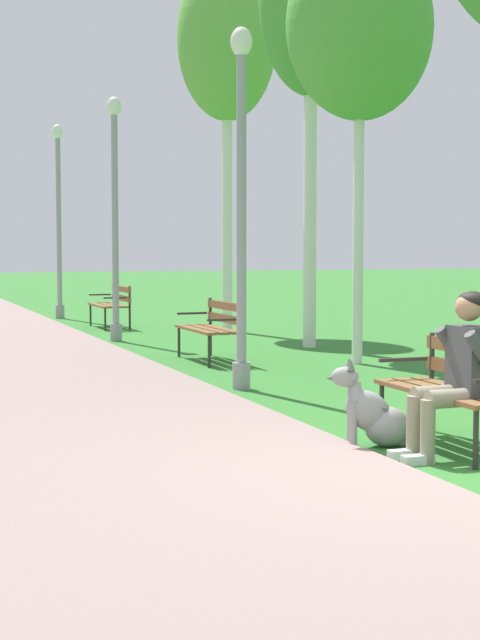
% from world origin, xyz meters
% --- Properties ---
extents(ground_plane, '(120.00, 120.00, 0.00)m').
position_xyz_m(ground_plane, '(0.00, 0.00, 0.00)').
color(ground_plane, '#33752D').
extents(park_bench_near, '(0.55, 1.50, 0.85)m').
position_xyz_m(park_bench_near, '(0.59, 0.78, 0.51)').
color(park_bench_near, brown).
rests_on(park_bench_near, ground).
extents(park_bench_mid, '(0.55, 1.50, 0.85)m').
position_xyz_m(park_bench_mid, '(0.69, 7.04, 0.51)').
color(park_bench_mid, brown).
rests_on(park_bench_mid, ground).
extents(park_bench_far, '(0.55, 1.50, 0.85)m').
position_xyz_m(park_bench_far, '(0.66, 13.18, 0.51)').
color(park_bench_far, brown).
rests_on(park_bench_far, ground).
extents(person_seated_on_near_bench, '(0.74, 0.49, 1.25)m').
position_xyz_m(person_seated_on_near_bench, '(0.38, 0.47, 0.68)').
color(person_seated_on_near_bench, gray).
rests_on(person_seated_on_near_bench, ground).
extents(dog_grey, '(0.81, 0.41, 0.71)m').
position_xyz_m(dog_grey, '(-0.00, 1.05, 0.26)').
color(dog_grey, gray).
rests_on(dog_grey, ground).
extents(lamp_post_near, '(0.24, 0.24, 3.97)m').
position_xyz_m(lamp_post_near, '(0.12, 4.39, 2.06)').
color(lamp_post_near, gray).
rests_on(lamp_post_near, ground).
extents(lamp_post_mid, '(0.24, 0.24, 4.10)m').
position_xyz_m(lamp_post_mid, '(0.10, 10.45, 2.12)').
color(lamp_post_mid, gray).
rests_on(lamp_post_mid, ground).
extents(lamp_post_far, '(0.24, 0.24, 4.33)m').
position_xyz_m(lamp_post_far, '(0.14, 16.18, 2.24)').
color(lamp_post_far, gray).
rests_on(lamp_post_far, ground).
extents(birch_tree_third, '(2.02, 1.73, 5.78)m').
position_xyz_m(birch_tree_third, '(2.44, 6.10, 4.51)').
color(birch_tree_third, silver).
rests_on(birch_tree_third, ground).
extents(birch_tree_fourth, '(1.68, 1.44, 6.99)m').
position_xyz_m(birch_tree_fourth, '(2.75, 8.35, 5.39)').
color(birch_tree_fourth, silver).
rests_on(birch_tree_fourth, ground).
extents(birch_tree_fifth, '(1.87, 1.90, 7.06)m').
position_xyz_m(birch_tree_fifth, '(2.54, 11.69, 5.46)').
color(birch_tree_fifth, silver).
rests_on(birch_tree_fifth, ground).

